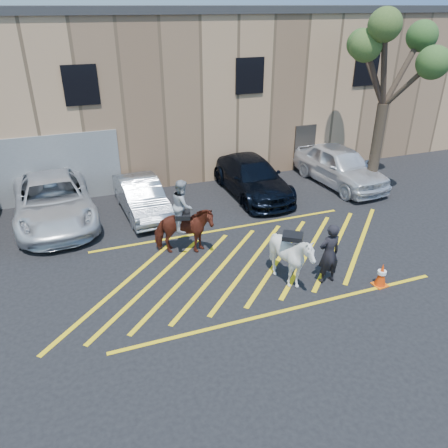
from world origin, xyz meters
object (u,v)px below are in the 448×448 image
object	(u,v)px
car_blue_suv	(252,177)
saddled_white	(291,257)
car_white_pickup	(53,200)
handler	(329,254)
mounted_bay	(183,225)
tree	(391,53)
car_silver_sedan	(141,197)
traffic_cone	(382,275)
car_white_suv	(340,166)

from	to	relation	value
car_blue_suv	saddled_white	bearing A→B (deg)	-104.65
car_white_pickup	handler	size ratio (longest dim) A/B	3.19
handler	mounted_bay	xyz separation A→B (m)	(-3.49, 3.05, 0.10)
tree	car_white_pickup	bearing A→B (deg)	172.10
car_blue_suv	tree	world-z (taller)	tree
car_silver_sedan	tree	bearing A→B (deg)	-11.25
mounted_bay	traffic_cone	distance (m)	6.19
saddled_white	traffic_cone	bearing A→B (deg)	-22.52
car_blue_suv	mounted_bay	distance (m)	5.66
car_blue_suv	traffic_cone	distance (m)	7.72
saddled_white	traffic_cone	xyz separation A→B (m)	(2.45, -1.01, -0.52)
car_white_pickup	mounted_bay	xyz separation A→B (m)	(3.91, -4.06, 0.20)
car_white_suv	car_blue_suv	bearing A→B (deg)	170.95
car_silver_sedan	mounted_bay	size ratio (longest dim) A/B	1.63
handler	traffic_cone	size ratio (longest dim) A/B	2.56
saddled_white	car_white_pickup	bearing A→B (deg)	132.73
car_blue_suv	car_white_suv	bearing A→B (deg)	-4.85
car_silver_sedan	traffic_cone	size ratio (longest dim) A/B	5.70
car_white_suv	saddled_white	xyz separation A→B (m)	(-5.86, -6.34, 0.02)
mounted_bay	saddled_white	world-z (taller)	mounted_bay
saddled_white	traffic_cone	size ratio (longest dim) A/B	2.90
car_white_suv	handler	size ratio (longest dim) A/B	2.72
car_white_pickup	car_blue_suv	world-z (taller)	car_white_pickup
saddled_white	mounted_bay	bearing A→B (deg)	130.91
car_silver_sedan	car_white_suv	xyz separation A→B (m)	(8.97, 0.00, 0.18)
car_white_suv	handler	distance (m)	8.16
car_silver_sedan	traffic_cone	world-z (taller)	car_silver_sedan
car_white_pickup	saddled_white	xyz separation A→B (m)	(6.31, -6.83, 0.06)
car_silver_sedan	car_white_suv	distance (m)	8.97
car_silver_sedan	saddled_white	size ratio (longest dim) A/B	1.96
handler	tree	xyz separation A→B (m)	(5.53, 5.32, 4.76)
handler	tree	world-z (taller)	tree
car_blue_suv	traffic_cone	xyz separation A→B (m)	(0.75, -7.68, -0.39)
car_white_pickup	saddled_white	bearing A→B (deg)	-50.16
car_blue_suv	saddled_white	xyz separation A→B (m)	(-1.70, -6.66, 0.13)
saddled_white	tree	world-z (taller)	tree
car_white_suv	traffic_cone	size ratio (longest dim) A/B	6.97
car_silver_sedan	car_white_suv	world-z (taller)	car_white_suv
handler	saddled_white	distance (m)	1.12
car_blue_suv	car_white_suv	xyz separation A→B (m)	(4.16, -0.33, 0.11)
handler	mounted_bay	distance (m)	4.64
handler	saddled_white	xyz separation A→B (m)	(-1.08, 0.28, -0.05)
car_white_pickup	mounted_bay	size ratio (longest dim) A/B	2.33
car_white_pickup	car_blue_suv	distance (m)	8.01
mounted_bay	tree	distance (m)	10.40
car_white_pickup	tree	xyz separation A→B (m)	(12.92, -1.79, 4.86)
handler	traffic_cone	world-z (taller)	handler
tree	mounted_bay	bearing A→B (deg)	-165.90
handler	saddled_white	bearing A→B (deg)	-15.75
car_blue_suv	handler	xyz separation A→B (m)	(-0.62, -6.94, 0.18)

